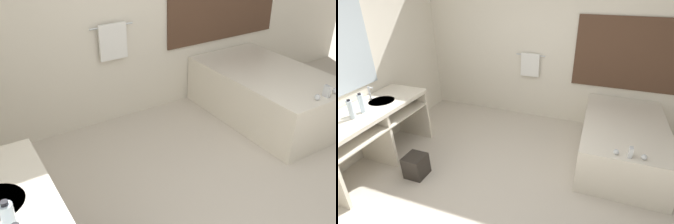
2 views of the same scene
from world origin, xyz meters
TOP-DOWN VIEW (x-y plane):
  - ground_plane at (0.00, 0.00)m, footprint 16.00×16.00m
  - wall_back_with_blinds at (0.04, 2.23)m, footprint 7.40×0.13m
  - bathtub at (1.27, 1.30)m, footprint 1.07×1.77m
  - water_bottle_3 at (-1.83, -0.00)m, footprint 0.07×0.07m

SIDE VIEW (x-z plane):
  - ground_plane at x=0.00m, z-range 0.00..0.00m
  - bathtub at x=1.27m, z-range -0.03..0.68m
  - water_bottle_3 at x=-1.83m, z-range 0.84..1.09m
  - wall_back_with_blinds at x=0.04m, z-range 0.00..2.70m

